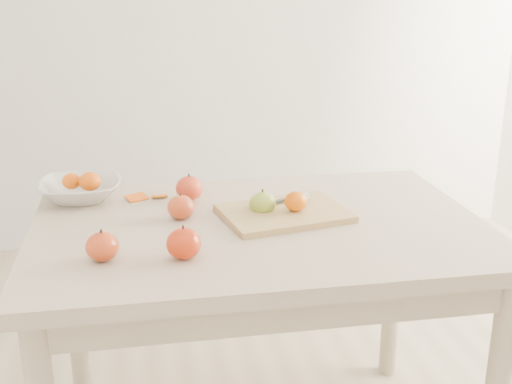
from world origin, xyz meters
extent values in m
cube|color=#C9B298|center=(0.00, 0.00, 0.73)|extent=(1.20, 0.80, 0.04)
cylinder|color=#BCAA8E|center=(-0.54, 0.34, 0.35)|extent=(0.06, 0.06, 0.71)
cylinder|color=#BCAA8E|center=(0.54, 0.34, 0.35)|extent=(0.06, 0.06, 0.71)
cube|color=tan|center=(0.07, 0.04, 0.76)|extent=(0.37, 0.30, 0.02)
ellipsoid|color=#CF5607|center=(0.10, 0.03, 0.80)|extent=(0.06, 0.06, 0.05)
imported|color=silver|center=(-0.48, 0.28, 0.78)|extent=(0.24, 0.24, 0.06)
ellipsoid|color=#CE4107|center=(-0.51, 0.29, 0.80)|extent=(0.05, 0.05, 0.05)
ellipsoid|color=#D95807|center=(-0.45, 0.27, 0.81)|extent=(0.06, 0.06, 0.06)
cube|color=#E55A10|center=(-0.32, 0.25, 0.75)|extent=(0.07, 0.07, 0.01)
cube|color=#D5640F|center=(-0.25, 0.26, 0.75)|extent=(0.05, 0.04, 0.01)
cube|color=silver|center=(0.13, 0.11, 0.78)|extent=(0.07, 0.05, 0.01)
cube|color=#34363B|center=(0.05, 0.08, 0.78)|extent=(0.09, 0.06, 0.00)
ellipsoid|color=olive|center=(0.02, 0.06, 0.78)|extent=(0.07, 0.07, 0.07)
ellipsoid|color=maroon|center=(-0.20, 0.07, 0.78)|extent=(0.07, 0.07, 0.07)
ellipsoid|color=#920E04|center=(-0.21, -0.20, 0.79)|extent=(0.08, 0.08, 0.07)
ellipsoid|color=maroon|center=(-0.40, -0.17, 0.78)|extent=(0.08, 0.08, 0.07)
ellipsoid|color=#A7140D|center=(-0.17, 0.22, 0.79)|extent=(0.08, 0.08, 0.07)
camera|label=1|loc=(-0.29, -1.57, 1.37)|focal=45.00mm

